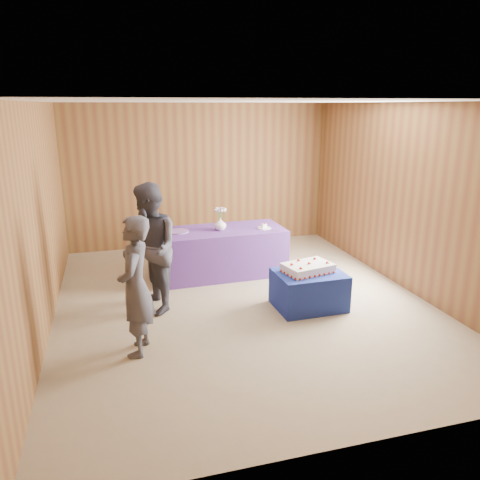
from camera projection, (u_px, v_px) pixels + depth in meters
name	position (u px, v px, depth m)	size (l,w,h in m)	color
ground	(242.00, 302.00, 6.55)	(6.00, 6.00, 0.00)	gray
room_shell	(243.00, 174.00, 6.04)	(5.04, 6.04, 2.72)	brown
cake_table	(309.00, 290.00, 6.33)	(0.90, 0.70, 0.50)	navy
serving_table	(221.00, 252.00, 7.54)	(2.00, 0.90, 0.75)	#5A2E80
sheet_cake	(308.00, 268.00, 6.26)	(0.74, 0.58, 0.15)	white
vase	(220.00, 224.00, 7.38)	(0.19, 0.19, 0.20)	white
flower_spray	(220.00, 210.00, 7.32)	(0.20, 0.20, 0.15)	#326C2B
platter	(178.00, 232.00, 7.28)	(0.33, 0.33, 0.02)	#7D53A6
plate	(264.00, 228.00, 7.50)	(0.22, 0.22, 0.01)	white
cake_slice	(264.00, 226.00, 7.49)	(0.08, 0.07, 0.09)	white
knife	(271.00, 231.00, 7.36)	(0.26, 0.02, 0.00)	#B9B8BD
guest_left	(136.00, 287.00, 5.02)	(0.57, 0.37, 1.56)	#3B3B46
guest_right	(150.00, 249.00, 6.06)	(0.84, 0.65, 1.72)	#353540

